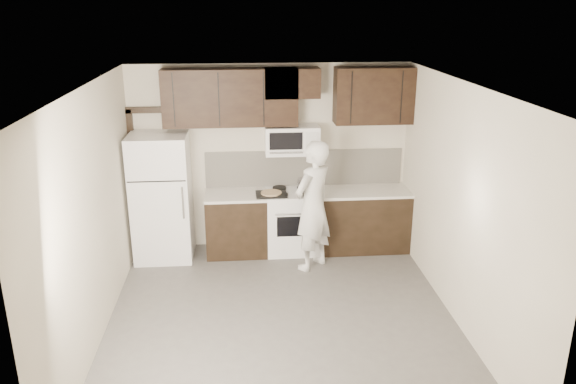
{
  "coord_description": "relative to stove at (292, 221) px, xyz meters",
  "views": [
    {
      "loc": [
        -0.41,
        -5.66,
        3.51
      ],
      "look_at": [
        0.15,
        0.9,
        1.27
      ],
      "focal_mm": 35.0,
      "sensor_mm": 36.0,
      "label": 1
    }
  ],
  "objects": [
    {
      "name": "upper_cabinets",
      "position": [
        -0.09,
        0.14,
        1.82
      ],
      "size": [
        3.48,
        0.35,
        0.78
      ],
      "color": "black",
      "rests_on": "back_wall"
    },
    {
      "name": "microwave",
      "position": [
        -0.0,
        0.12,
        1.19
      ],
      "size": [
        0.76,
        0.42,
        0.4
      ],
      "color": "white",
      "rests_on": "upper_cabinets"
    },
    {
      "name": "door_trim",
      "position": [
        -2.22,
        0.27,
        0.79
      ],
      "size": [
        0.5,
        0.08,
        2.12
      ],
      "color": "black",
      "rests_on": "floor"
    },
    {
      "name": "pizza",
      "position": [
        -0.31,
        -0.11,
        0.48
      ],
      "size": [
        0.3,
        0.3,
        0.02
      ],
      "primitive_type": "cylinder",
      "rotation": [
        0.0,
        0.0,
        0.01
      ],
      "color": "tan",
      "rests_on": "baking_tray"
    },
    {
      "name": "baking_tray",
      "position": [
        -0.31,
        -0.11,
        0.46
      ],
      "size": [
        0.44,
        0.33,
        0.02
      ],
      "primitive_type": "cube",
      "rotation": [
        0.0,
        0.0,
        0.01
      ],
      "color": "black",
      "rests_on": "counter_run"
    },
    {
      "name": "stove",
      "position": [
        0.0,
        0.0,
        0.0
      ],
      "size": [
        0.76,
        0.66,
        0.94
      ],
      "color": "white",
      "rests_on": "floor"
    },
    {
      "name": "person",
      "position": [
        0.22,
        -0.57,
        0.44
      ],
      "size": [
        0.77,
        0.77,
        1.8
      ],
      "primitive_type": "imported",
      "rotation": [
        0.0,
        0.0,
        3.92
      ],
      "color": "white",
      "rests_on": "floor"
    },
    {
      "name": "floor",
      "position": [
        -0.3,
        -1.94,
        -0.46
      ],
      "size": [
        4.5,
        4.5,
        0.0
      ],
      "primitive_type": "plane",
      "color": "#53504E",
      "rests_on": "ground"
    },
    {
      "name": "saucepan",
      "position": [
        0.18,
        0.15,
        0.52
      ],
      "size": [
        0.33,
        0.19,
        0.18
      ],
      "color": "silver",
      "rests_on": "stove"
    },
    {
      "name": "refrigerator",
      "position": [
        -1.85,
        -0.05,
        0.44
      ],
      "size": [
        0.8,
        0.76,
        1.8
      ],
      "color": "white",
      "rests_on": "floor"
    },
    {
      "name": "backsplash",
      "position": [
        0.2,
        0.3,
        0.72
      ],
      "size": [
        2.9,
        0.02,
        0.54
      ],
      "primitive_type": "cube",
      "color": "beige",
      "rests_on": "counter_run"
    },
    {
      "name": "counter_run",
      "position": [
        0.3,
        0.0,
        -0.0
      ],
      "size": [
        2.95,
        0.64,
        0.91
      ],
      "color": "black",
      "rests_on": "floor"
    },
    {
      "name": "ceiling",
      "position": [
        -0.3,
        -1.94,
        2.24
      ],
      "size": [
        4.5,
        4.5,
        0.0
      ],
      "primitive_type": "plane",
      "rotation": [
        3.14,
        0.0,
        0.0
      ],
      "color": "white",
      "rests_on": "back_wall"
    },
    {
      "name": "back_wall",
      "position": [
        -0.3,
        0.31,
        0.89
      ],
      "size": [
        4.0,
        0.0,
        4.0
      ],
      "primitive_type": "plane",
      "rotation": [
        1.57,
        0.0,
        0.0
      ],
      "color": "beige",
      "rests_on": "ground"
    }
  ]
}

